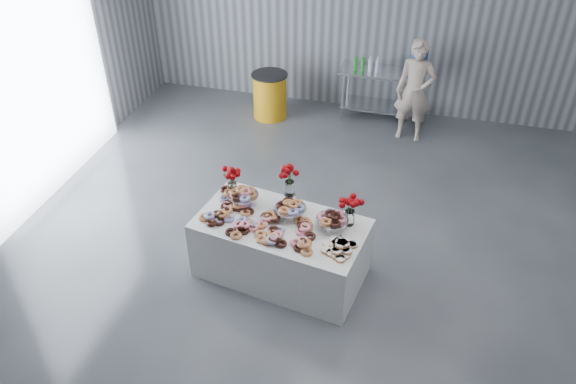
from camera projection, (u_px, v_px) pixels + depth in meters
The scene contains 16 objects.
ground at pixel (310, 276), 6.65m from camera, with size 9.00×9.00×0.00m, color #393C41.
room_walls at pixel (289, 61), 5.22m from camera, with size 8.04×9.04×4.02m.
display_table at pixel (281, 248), 6.49m from camera, with size 1.90×1.00×0.75m, color white.
prep_table at pixel (384, 86), 9.43m from camera, with size 1.50×0.60×0.90m.
donut_mounds at pixel (280, 223), 6.21m from camera, with size 1.80×0.80×0.09m, color #BA7844, non-canonical shape.
cake_stand_left at pixel (243, 194), 6.49m from camera, with size 0.36×0.36×0.17m.
cake_stand_mid at pixel (290, 207), 6.29m from camera, with size 0.36×0.36×0.17m.
cake_stand_right at pixel (332, 218), 6.12m from camera, with size 0.36×0.36×0.17m.
danish_pile at pixel (340, 246), 5.88m from camera, with size 0.48×0.48×0.11m, color white, non-canonical shape.
bouquet_left at pixel (231, 174), 6.53m from camera, with size 0.26×0.26×0.42m.
bouquet_right at pixel (351, 203), 6.09m from camera, with size 0.26×0.26×0.42m.
bouquet_center at pixel (290, 178), 6.33m from camera, with size 0.26×0.26×0.57m.
water_jug at pixel (419, 60), 9.02m from camera, with size 0.28×0.28×0.55m.
drink_bottles at pixel (366, 63), 9.18m from camera, with size 0.54×0.08×0.27m, color #268C33, non-canonical shape.
person at pixel (415, 91), 8.82m from camera, with size 0.60×0.40×1.65m, color #CC8C93.
trash_barrel at pixel (270, 96), 9.65m from camera, with size 0.62×0.62×0.79m.
Camera 1 is at (0.99, -4.71, 4.71)m, focal length 35.00 mm.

